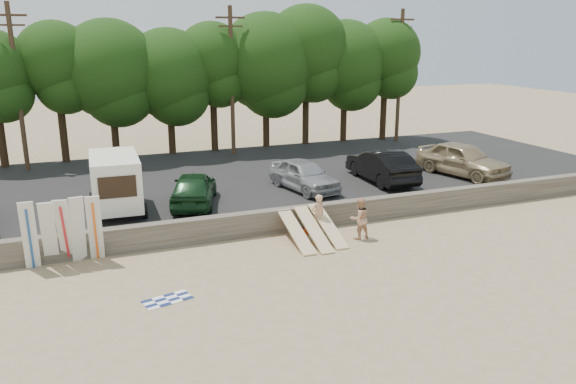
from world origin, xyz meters
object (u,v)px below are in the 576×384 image
Objects in this scene: car_1 at (194,188)px; beachgoer_b at (360,218)px; car_3 at (382,166)px; car_2 at (304,175)px; cooler at (330,230)px; box_trailer at (115,181)px; beachgoer_a at (318,215)px; car_4 at (463,159)px.

beachgoer_b is (5.69, -4.83, -0.60)m from car_1.
car_2 is at bearing 2.81° from car_3.
cooler is (-5.06, -4.53, -1.37)m from car_3.
box_trailer is at bearing 171.17° from car_2.
car_1 is 11.75× the size of cooler.
car_1 reaches higher than beachgoer_a.
box_trailer is 0.78× the size of car_3.
car_4 reaches higher than beachgoer_b.
car_3 is 2.94× the size of beachgoer_a.
beachgoer_b is (-8.88, -4.95, -0.73)m from car_4.
car_3 is at bearing -158.57° from car_1.
car_3 is at bearing -10.43° from car_2.
car_2 is 4.36m from car_3.
box_trailer is 10.34m from beachgoer_b.
car_3 is (13.16, 0.42, -0.54)m from box_trailer.
car_4 is at bearing -13.88° from car_2.
beachgoer_b is 1.43m from cooler.
car_1 reaches higher than cooler.
beachgoer_b reaches higher than cooler.
car_2 is 9.06m from car_4.
car_3 is at bearing 38.06° from cooler.
car_4 reaches higher than beachgoer_a.
box_trailer is 0.90× the size of car_2.
cooler is at bearing 43.89° from car_3.
car_2 is (8.80, 0.36, -0.63)m from box_trailer.
car_3 is 6.93m from cooler.
beachgoer_b is at bearing 157.60° from car_1.
beachgoer_b is at bearing -99.45° from car_2.
car_1 is 0.85× the size of car_4.
box_trailer is 10.37× the size of cooler.
car_4 is (17.85, -0.06, -0.48)m from box_trailer.
car_4 is at bearing 176.16° from car_3.
car_1 is (3.28, -0.18, -0.61)m from box_trailer.
box_trailer is 2.30× the size of beachgoer_a.
beachgoer_a is at bearing 157.03° from car_1.
car_4 is at bearing -154.06° from beachgoer_b.
box_trailer is at bearing 149.30° from cooler.
cooler is (-9.75, -4.05, -1.43)m from car_4.
beachgoer_a reaches higher than cooler.
cooler is (0.49, -0.18, -0.70)m from beachgoer_a.
cooler is at bearing -110.13° from car_2.
car_2 is at bearing 77.28° from cooler.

